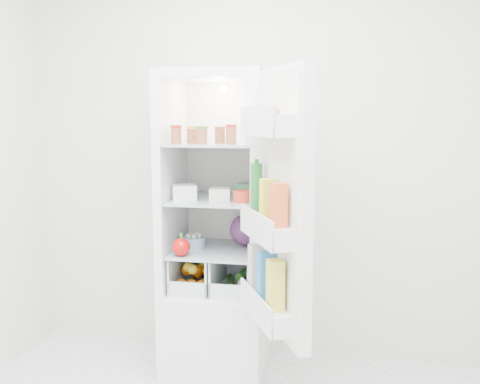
% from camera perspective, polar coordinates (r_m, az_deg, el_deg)
% --- Properties ---
extents(room_walls, '(3.02, 3.02, 2.61)m').
position_cam_1_polar(room_walls, '(1.95, -4.91, 9.48)').
color(room_walls, silver).
rests_on(room_walls, ground).
extents(refrigerator, '(0.60, 0.60, 1.80)m').
position_cam_1_polar(refrigerator, '(3.33, -2.27, -7.17)').
color(refrigerator, white).
rests_on(refrigerator, ground).
extents(shelf_low, '(0.49, 0.53, 0.01)m').
position_cam_1_polar(shelf_low, '(3.25, -2.53, -6.19)').
color(shelf_low, '#A1B4BD').
rests_on(shelf_low, refrigerator).
extents(shelf_mid, '(0.49, 0.53, 0.02)m').
position_cam_1_polar(shelf_mid, '(3.19, -2.56, -0.78)').
color(shelf_mid, '#A1B4BD').
rests_on(shelf_mid, refrigerator).
extents(shelf_top, '(0.49, 0.53, 0.02)m').
position_cam_1_polar(shelf_top, '(3.16, -2.60, 5.15)').
color(shelf_top, '#A1B4BD').
rests_on(shelf_top, refrigerator).
extents(crisper_left, '(0.23, 0.46, 0.22)m').
position_cam_1_polar(crisper_left, '(3.32, -4.60, -8.25)').
color(crisper_left, silver).
rests_on(crisper_left, refrigerator).
extents(crisper_right, '(0.23, 0.46, 0.22)m').
position_cam_1_polar(crisper_right, '(3.26, -0.39, -8.50)').
color(crisper_right, silver).
rests_on(crisper_right, refrigerator).
extents(condiment_jars, '(0.38, 0.16, 0.08)m').
position_cam_1_polar(condiment_jars, '(3.05, -3.85, 5.97)').
color(condiment_jars, '#B21919').
rests_on(condiment_jars, shelf_top).
extents(squeeze_bottle, '(0.06, 0.06, 0.20)m').
position_cam_1_polar(squeeze_bottle, '(3.07, 1.13, 7.09)').
color(squeeze_bottle, silver).
rests_on(squeeze_bottle, shelf_top).
extents(tub_white, '(0.18, 0.18, 0.09)m').
position_cam_1_polar(tub_white, '(3.13, -6.00, -0.04)').
color(tub_white, white).
rests_on(tub_white, shelf_mid).
extents(tub_cream, '(0.14, 0.14, 0.07)m').
position_cam_1_polar(tub_cream, '(3.11, -2.15, -0.23)').
color(tub_cream, silver).
rests_on(tub_cream, shelf_mid).
extents(tin_red, '(0.10, 0.10, 0.07)m').
position_cam_1_polar(tin_red, '(3.03, 0.20, -0.46)').
color(tin_red, red).
rests_on(tin_red, shelf_mid).
extents(tub_green, '(0.13, 0.16, 0.08)m').
position_cam_1_polar(tub_green, '(3.24, 0.74, 0.22)').
color(tub_green, '#469B5F').
rests_on(tub_green, shelf_mid).
extents(red_cabbage, '(0.19, 0.19, 0.19)m').
position_cam_1_polar(red_cabbage, '(3.32, 0.56, -4.08)').
color(red_cabbage, '#60215F').
rests_on(red_cabbage, shelf_low).
extents(bell_pepper, '(0.10, 0.10, 0.10)m').
position_cam_1_polar(bell_pepper, '(3.09, -6.28, -5.87)').
color(bell_pepper, '#B60C0B').
rests_on(bell_pepper, shelf_low).
extents(mushroom_bowl, '(0.18, 0.18, 0.07)m').
position_cam_1_polar(mushroom_bowl, '(3.28, -4.97, -5.38)').
color(mushroom_bowl, '#89B3CC').
rests_on(mushroom_bowl, shelf_low).
extents(citrus_pile, '(0.20, 0.31, 0.16)m').
position_cam_1_polar(citrus_pile, '(3.29, -4.82, -8.79)').
color(citrus_pile, orange).
rests_on(citrus_pile, refrigerator).
extents(veg_pile, '(0.16, 0.30, 0.10)m').
position_cam_1_polar(veg_pile, '(3.27, -0.31, -9.31)').
color(veg_pile, '#23521B').
rests_on(veg_pile, refrigerator).
extents(fridge_door, '(0.39, 0.57, 1.30)m').
position_cam_1_polar(fridge_door, '(2.58, 4.05, -1.98)').
color(fridge_door, white).
rests_on(fridge_door, refrigerator).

